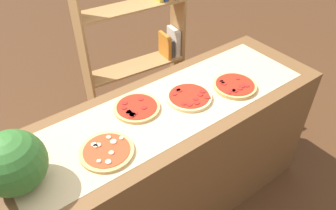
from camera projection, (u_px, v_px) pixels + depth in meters
ground_plane at (168, 203)px, 2.45m from camera, size 12.00×12.00×0.00m
counter at (168, 162)px, 2.15m from camera, size 2.03×0.67×0.94m
parchment_paper at (168, 108)px, 1.85m from camera, size 1.78×0.51×0.00m
pizza_mushroom_0 at (107, 151)px, 1.58m from camera, size 0.27×0.27×0.03m
pizza_pepperoni_1 at (137, 108)px, 1.83m from camera, size 0.26×0.26×0.02m
pizza_pepperoni_2 at (189, 97)px, 1.90m from camera, size 0.27×0.27×0.03m
pizza_pepperoni_3 at (235, 86)px, 1.99m from camera, size 0.26×0.26×0.03m
watermelon at (13, 163)px, 1.35m from camera, size 0.28×0.28×0.28m
bookshelf at (147, 44)px, 2.82m from camera, size 0.92×0.31×1.66m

